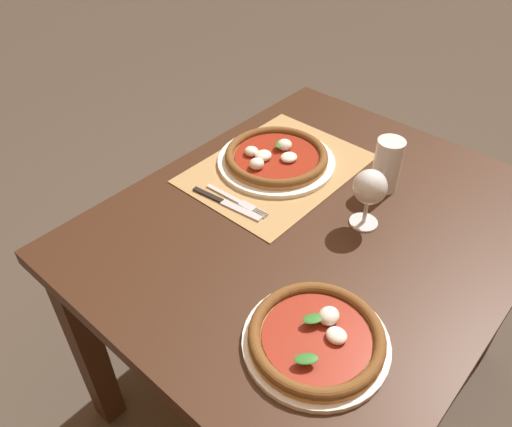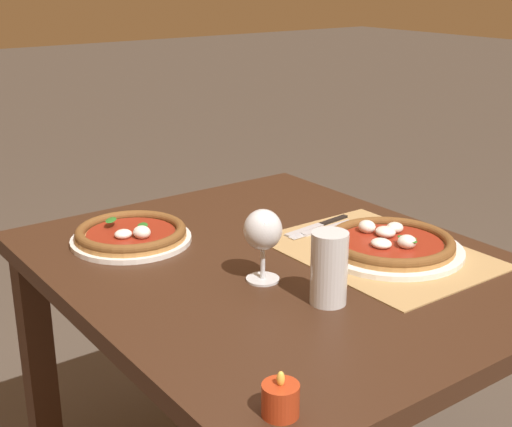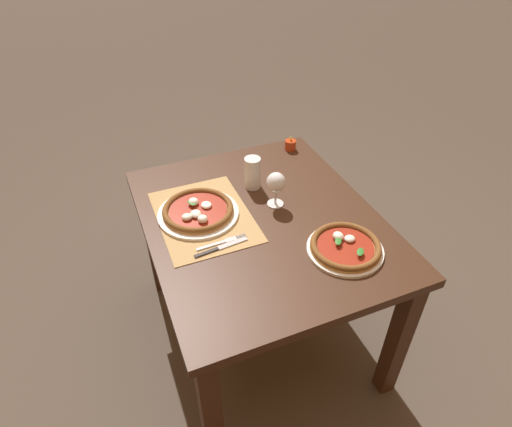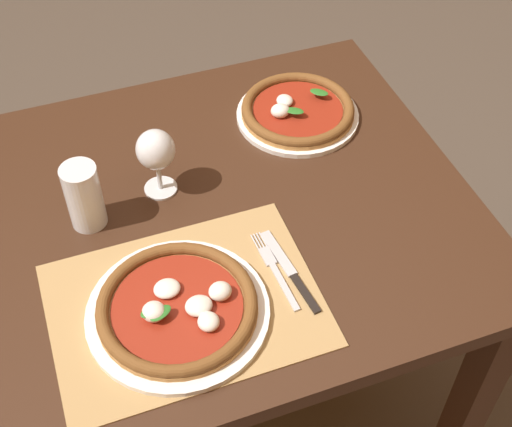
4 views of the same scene
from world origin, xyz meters
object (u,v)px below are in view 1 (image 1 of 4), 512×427
(pizza_far, at_px, (317,338))
(knife, at_px, (226,204))
(wine_glass, at_px, (370,189))
(pizza_near, at_px, (276,157))
(fork, at_px, (237,201))
(pint_glass, at_px, (387,166))

(pizza_far, relative_size, knife, 1.32)
(wine_glass, height_order, knife, wine_glass)
(pizza_near, bearing_deg, knife, 5.86)
(pizza_far, xyz_separation_m, fork, (-0.21, -0.41, -0.01))
(pizza_near, height_order, knife, pizza_near)
(pizza_near, xyz_separation_m, pint_glass, (-0.11, 0.28, 0.05))
(pizza_near, distance_m, knife, 0.23)
(pizza_far, distance_m, knife, 0.46)
(pizza_far, distance_m, fork, 0.46)
(pint_glass, xyz_separation_m, knife, (0.33, -0.26, -0.06))
(pizza_near, relative_size, fork, 1.66)
(pizza_near, bearing_deg, pizza_far, 47.11)
(pint_glass, bearing_deg, pizza_near, -69.40)
(pizza_far, height_order, knife, pizza_far)
(pizza_far, bearing_deg, fork, -117.47)
(pizza_near, distance_m, pint_glass, 0.31)
(pint_glass, relative_size, knife, 0.67)
(pint_glass, height_order, knife, pint_glass)
(pizza_near, relative_size, wine_glass, 2.15)
(wine_glass, relative_size, fork, 0.77)
(pint_glass, bearing_deg, pizza_far, 17.15)
(pizza_near, distance_m, pizza_far, 0.61)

